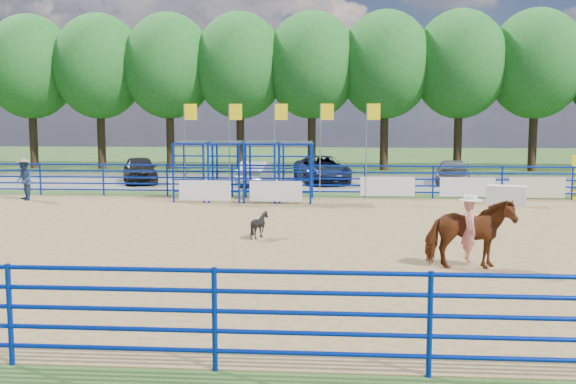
{
  "coord_description": "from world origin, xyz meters",
  "views": [
    {
      "loc": [
        1.69,
        -18.68,
        3.58
      ],
      "look_at": [
        0.22,
        1.0,
        1.3
      ],
      "focal_mm": 40.0,
      "sensor_mm": 36.0,
      "label": 1
    }
  ],
  "objects_px": {
    "announcer_table": "(506,196)",
    "car_b": "(257,173)",
    "horse_and_rider": "(469,230)",
    "spectator_cowboy": "(24,180)",
    "car_d": "(452,172)",
    "car_c": "(322,169)",
    "calf": "(260,225)",
    "car_a": "(140,170)"
  },
  "relations": [
    {
      "from": "announcer_table",
      "to": "car_b",
      "type": "relative_size",
      "value": 0.39
    },
    {
      "from": "horse_and_rider",
      "to": "car_b",
      "type": "bearing_deg",
      "value": 111.52
    },
    {
      "from": "spectator_cowboy",
      "to": "car_d",
      "type": "distance_m",
      "value": 21.66
    },
    {
      "from": "announcer_table",
      "to": "car_c",
      "type": "bearing_deg",
      "value": 131.16
    },
    {
      "from": "car_b",
      "to": "horse_and_rider",
      "type": "bearing_deg",
      "value": 117.7
    },
    {
      "from": "announcer_table",
      "to": "spectator_cowboy",
      "type": "height_order",
      "value": "spectator_cowboy"
    },
    {
      "from": "calf",
      "to": "announcer_table",
      "type": "bearing_deg",
      "value": -72.36
    },
    {
      "from": "announcer_table",
      "to": "car_c",
      "type": "xyz_separation_m",
      "value": [
        -7.75,
        8.86,
        0.33
      ]
    },
    {
      "from": "car_d",
      "to": "car_a",
      "type": "bearing_deg",
      "value": 11.11
    },
    {
      "from": "car_b",
      "to": "announcer_table",
      "type": "bearing_deg",
      "value": 153.37
    },
    {
      "from": "announcer_table",
      "to": "horse_and_rider",
      "type": "distance_m",
      "value": 12.07
    },
    {
      "from": "announcer_table",
      "to": "calf",
      "type": "relative_size",
      "value": 1.92
    },
    {
      "from": "horse_and_rider",
      "to": "car_c",
      "type": "xyz_separation_m",
      "value": [
        -3.93,
        20.3,
        -0.2
      ]
    },
    {
      "from": "car_c",
      "to": "car_d",
      "type": "xyz_separation_m",
      "value": [
        7.12,
        -0.09,
        -0.09
      ]
    },
    {
      "from": "car_a",
      "to": "car_c",
      "type": "xyz_separation_m",
      "value": [
        10.04,
        0.9,
        0.0
      ]
    },
    {
      "from": "spectator_cowboy",
      "to": "car_a",
      "type": "height_order",
      "value": "spectator_cowboy"
    },
    {
      "from": "horse_and_rider",
      "to": "spectator_cowboy",
      "type": "height_order",
      "value": "horse_and_rider"
    },
    {
      "from": "calf",
      "to": "car_a",
      "type": "height_order",
      "value": "car_a"
    },
    {
      "from": "horse_and_rider",
      "to": "car_d",
      "type": "distance_m",
      "value": 20.46
    },
    {
      "from": "car_d",
      "to": "spectator_cowboy",
      "type": "bearing_deg",
      "value": 31.98
    },
    {
      "from": "calf",
      "to": "horse_and_rider",
      "type": "bearing_deg",
      "value": -146.08
    },
    {
      "from": "announcer_table",
      "to": "car_c",
      "type": "distance_m",
      "value": 11.78
    },
    {
      "from": "car_b",
      "to": "car_c",
      "type": "height_order",
      "value": "car_c"
    },
    {
      "from": "calf",
      "to": "car_a",
      "type": "xyz_separation_m",
      "value": [
        -8.56,
        15.86,
        0.33
      ]
    },
    {
      "from": "calf",
      "to": "car_b",
      "type": "xyz_separation_m",
      "value": [
        -1.93,
        15.1,
        0.24
      ]
    },
    {
      "from": "announcer_table",
      "to": "calf",
      "type": "height_order",
      "value": "announcer_table"
    },
    {
      "from": "calf",
      "to": "car_b",
      "type": "distance_m",
      "value": 15.23
    },
    {
      "from": "announcer_table",
      "to": "calf",
      "type": "xyz_separation_m",
      "value": [
        -9.23,
        -7.9,
        -0.01
      ]
    },
    {
      "from": "horse_and_rider",
      "to": "spectator_cowboy",
      "type": "distance_m",
      "value": 20.28
    },
    {
      "from": "spectator_cowboy",
      "to": "car_b",
      "type": "distance_m",
      "value": 11.71
    },
    {
      "from": "announcer_table",
      "to": "car_a",
      "type": "xyz_separation_m",
      "value": [
        -17.79,
        7.96,
        0.32
      ]
    },
    {
      "from": "spectator_cowboy",
      "to": "announcer_table",
      "type": "bearing_deg",
      "value": -0.3
    },
    {
      "from": "announcer_table",
      "to": "car_b",
      "type": "xyz_separation_m",
      "value": [
        -11.16,
        7.2,
        0.23
      ]
    },
    {
      "from": "car_a",
      "to": "car_b",
      "type": "xyz_separation_m",
      "value": [
        6.62,
        -0.76,
        -0.09
      ]
    },
    {
      "from": "car_b",
      "to": "spectator_cowboy",
      "type": "bearing_deg",
      "value": 43.46
    },
    {
      "from": "horse_and_rider",
      "to": "spectator_cowboy",
      "type": "relative_size",
      "value": 1.4
    },
    {
      "from": "car_b",
      "to": "car_c",
      "type": "xyz_separation_m",
      "value": [
        3.42,
        1.66,
        0.09
      ]
    },
    {
      "from": "car_b",
      "to": "car_c",
      "type": "relative_size",
      "value": 0.74
    },
    {
      "from": "horse_and_rider",
      "to": "car_a",
      "type": "height_order",
      "value": "horse_and_rider"
    },
    {
      "from": "car_a",
      "to": "car_c",
      "type": "bearing_deg",
      "value": -15.37
    },
    {
      "from": "spectator_cowboy",
      "to": "car_b",
      "type": "height_order",
      "value": "spectator_cowboy"
    },
    {
      "from": "car_c",
      "to": "spectator_cowboy",
      "type": "bearing_deg",
      "value": -158.61
    }
  ]
}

